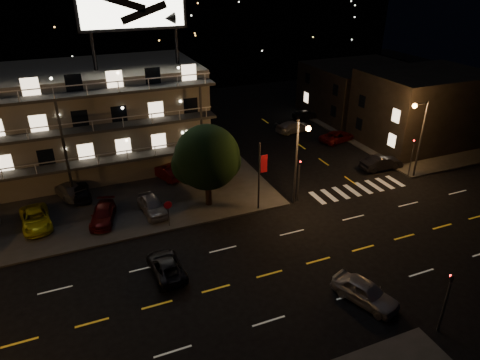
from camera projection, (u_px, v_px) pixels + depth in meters
name	position (u px, v px, depth m)	size (l,w,h in m)	color
ground	(243.00, 281.00, 29.41)	(140.00, 140.00, 0.00)	black
curb_nw	(29.00, 191.00, 41.09)	(44.00, 24.00, 0.15)	#333230
curb_ne	(394.00, 130.00, 56.14)	(16.00, 24.00, 0.15)	#333230
motel	(62.00, 121.00, 43.32)	(28.00, 13.80, 18.10)	gray
side_bldg_front	(423.00, 108.00, 50.96)	(14.06, 10.00, 8.50)	black
side_bldg_back	(360.00, 90.00, 61.20)	(14.06, 12.00, 7.00)	black
hill_backdrop	(69.00, 13.00, 78.94)	(120.00, 25.00, 24.00)	black
streetlight_nc	(299.00, 154.00, 36.64)	(0.44, 1.92, 8.00)	#2D2D30
streetlight_ne	(419.00, 132.00, 41.60)	(1.92, 0.44, 8.00)	#2D2D30
signal_nw	(299.00, 176.00, 38.35)	(0.20, 0.27, 4.60)	#2D2D30
signal_sw	(447.00, 297.00, 24.32)	(0.20, 0.27, 4.60)	#2D2D30
signal_ne	(412.00, 154.00, 42.79)	(0.27, 0.20, 4.60)	#2D2D30
banner_north	(260.00, 175.00, 36.54)	(0.83, 0.16, 6.40)	#2D2D30
stop_sign	(168.00, 210.00, 34.69)	(0.91, 0.11, 2.61)	#2D2D30
tree	(207.00, 159.00, 36.66)	(5.91, 5.69, 7.45)	black
lot_car_2	(36.00, 219.00, 35.11)	(2.19, 4.76, 1.32)	#D3CF13
lot_car_3	(103.00, 215.00, 35.79)	(1.76, 4.34, 1.26)	#530B0B
lot_car_4	(152.00, 205.00, 36.99)	(1.72, 4.29, 1.46)	gray
lot_car_7	(68.00, 189.00, 39.74)	(1.92, 4.73, 1.37)	gray
lot_car_8	(80.00, 191.00, 39.41)	(1.65, 4.09, 1.39)	black
lot_car_9	(166.00, 171.00, 43.08)	(1.55, 4.44, 1.46)	#530B0B
side_car_0	(381.00, 163.00, 45.22)	(1.59, 4.56, 1.50)	black
side_car_1	(337.00, 136.00, 52.45)	(2.17, 4.70, 1.31)	#530B0B
side_car_2	(293.00, 127.00, 55.51)	(1.98, 4.86, 1.41)	gray
side_car_3	(306.00, 114.00, 60.26)	(1.55, 3.85, 1.31)	black
road_car_east	(365.00, 292.00, 27.34)	(1.78, 4.42, 1.51)	gray
road_car_west	(166.00, 266.00, 29.94)	(2.04, 4.43, 1.23)	black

